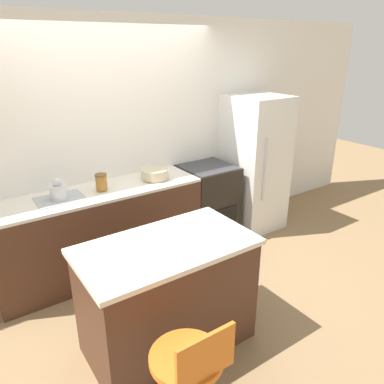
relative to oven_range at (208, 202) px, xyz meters
name	(u,v)px	position (x,y,z in m)	size (l,w,h in m)	color
ground_plane	(145,273)	(-1.07, -0.31, -0.47)	(14.00, 14.00, 0.00)	#8E704C
wall_back	(112,144)	(-1.07, 0.33, 0.83)	(8.00, 0.06, 2.60)	white
back_counter	(102,232)	(-1.39, 0.00, 0.00)	(2.14, 0.59, 0.93)	#4C2D1E
kitchen_island	(168,295)	(-1.37, -1.31, 0.00)	(1.33, 0.74, 0.93)	#4C2D1E
oven_range	(208,202)	(0.00, 0.00, 0.00)	(0.62, 0.60, 0.93)	black
refrigerator	(254,163)	(0.70, -0.06, 0.40)	(0.66, 0.73, 1.73)	silver
stool_chair	(189,380)	(-1.66, -2.05, -0.02)	(0.44, 0.44, 0.90)	#B7B7BC
kettle	(58,191)	(-1.77, -0.01, 0.55)	(0.16, 0.16, 0.21)	silver
mixing_bowl	(155,174)	(-0.73, -0.01, 0.52)	(0.29, 0.29, 0.11)	#C1B28E
canister_jar	(101,182)	(-1.35, -0.01, 0.55)	(0.12, 0.12, 0.17)	#9E6623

